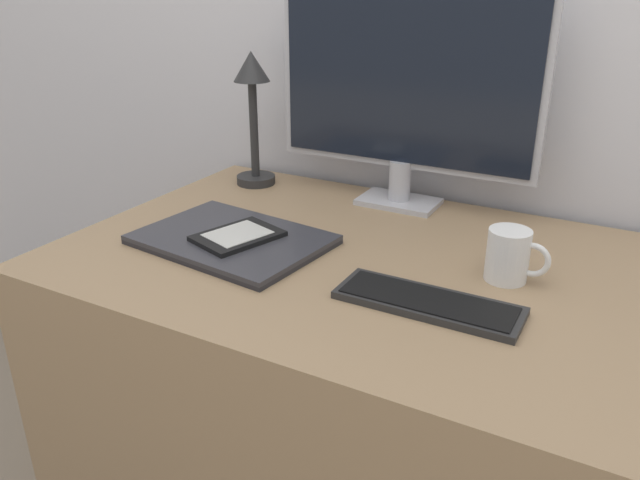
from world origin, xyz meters
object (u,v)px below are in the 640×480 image
Objects in this scene: laptop at (232,240)px; keyboard at (428,302)px; coffee_mug at (509,255)px; desk_lamp at (253,101)px; monitor at (405,85)px; ereader at (238,236)px.

keyboard is at bearing -7.46° from laptop.
coffee_mug is (0.09, 0.15, 0.04)m from keyboard.
laptop is 0.51m from coffee_mug.
desk_lamp is (-0.17, 0.33, 0.19)m from laptop.
keyboard is (0.22, -0.42, -0.26)m from monitor.
monitor reaches higher than ereader.
keyboard is 0.78× the size of laptop.
ereader reaches higher than laptop.
laptop is at bearing 172.54° from keyboard.
monitor is 1.84× the size of desk_lamp.
ereader is (-0.18, -0.37, -0.24)m from monitor.
desk_lamp reaches higher than keyboard.
desk_lamp is at bearing 160.53° from coffee_mug.
desk_lamp is (-0.37, -0.03, -0.06)m from monitor.
desk_lamp is (-0.58, 0.39, 0.19)m from keyboard.
coffee_mug is (0.48, 0.10, 0.02)m from ereader.
ereader is 1.71× the size of coffee_mug.
desk_lamp reaches higher than ereader.
monitor is at bearing 117.44° from keyboard.
keyboard is 0.18m from coffee_mug.
laptop is (-0.41, 0.05, 0.00)m from keyboard.
keyboard is 0.73m from desk_lamp.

